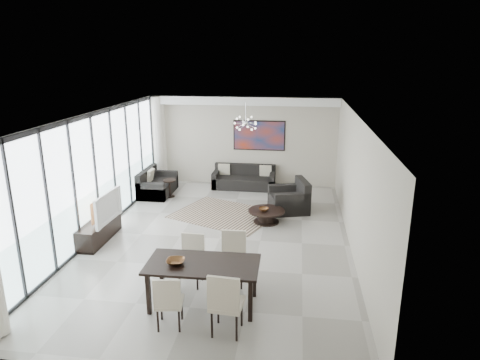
% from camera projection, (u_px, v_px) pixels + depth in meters
% --- Properties ---
extents(room_shell, '(6.00, 9.00, 2.90)m').
position_uv_depth(room_shell, '(239.00, 180.00, 9.59)').
color(room_shell, '#A8A39B').
rests_on(room_shell, ground).
extents(window_wall, '(0.37, 8.95, 2.90)m').
position_uv_depth(window_wall, '(99.00, 174.00, 10.02)').
color(window_wall, white).
rests_on(window_wall, floor).
extents(soffit, '(5.98, 0.40, 0.26)m').
position_uv_depth(soffit, '(243.00, 101.00, 13.37)').
color(soffit, white).
rests_on(soffit, room_shell).
extents(painting, '(1.68, 0.04, 0.98)m').
position_uv_depth(painting, '(259.00, 136.00, 13.78)').
color(painting, '#A42F16').
rests_on(painting, room_shell).
extents(chandelier, '(0.66, 0.66, 0.71)m').
position_uv_depth(chandelier, '(246.00, 123.00, 11.74)').
color(chandelier, silver).
rests_on(chandelier, room_shell).
extents(rug, '(3.10, 2.78, 0.01)m').
position_uv_depth(rug, '(225.00, 214.00, 11.57)').
color(rug, black).
rests_on(rug, floor).
extents(coffee_table, '(0.94, 0.94, 0.33)m').
position_uv_depth(coffee_table, '(266.00, 215.00, 11.01)').
color(coffee_table, black).
rests_on(coffee_table, floor).
extents(bowl_coffee, '(0.27, 0.27, 0.08)m').
position_uv_depth(bowl_coffee, '(264.00, 209.00, 10.89)').
color(bowl_coffee, brown).
rests_on(bowl_coffee, coffee_table).
extents(sofa_main, '(1.99, 0.82, 0.72)m').
position_uv_depth(sofa_main, '(244.00, 180.00, 13.85)').
color(sofa_main, black).
rests_on(sofa_main, floor).
extents(loveseat, '(0.87, 1.54, 0.77)m').
position_uv_depth(loveseat, '(156.00, 186.00, 13.22)').
color(loveseat, black).
rests_on(loveseat, floor).
extents(armchair, '(1.21, 1.25, 0.87)m').
position_uv_depth(armchair, '(290.00, 200.00, 11.80)').
color(armchair, black).
rests_on(armchair, floor).
extents(side_table, '(0.39, 0.39, 0.53)m').
position_uv_depth(side_table, '(170.00, 186.00, 12.91)').
color(side_table, black).
rests_on(side_table, floor).
extents(tv_console, '(0.43, 1.54, 0.48)m').
position_uv_depth(tv_console, '(99.00, 231.00, 9.92)').
color(tv_console, black).
rests_on(tv_console, floor).
extents(television, '(0.21, 1.20, 0.69)m').
position_uv_depth(television, '(103.00, 207.00, 9.74)').
color(television, gray).
rests_on(television, tv_console).
extents(dining_table, '(1.92, 0.98, 0.79)m').
position_uv_depth(dining_table, '(203.00, 268.00, 7.22)').
color(dining_table, black).
rests_on(dining_table, floor).
extents(dining_chair_sw, '(0.48, 0.48, 0.92)m').
position_uv_depth(dining_chair_sw, '(168.00, 300.00, 6.62)').
color(dining_chair_sw, beige).
rests_on(dining_chair_sw, floor).
extents(dining_chair_se, '(0.52, 0.52, 1.07)m').
position_uv_depth(dining_chair_se, '(225.00, 301.00, 6.43)').
color(dining_chair_se, beige).
rests_on(dining_chair_se, floor).
extents(dining_chair_nw, '(0.46, 0.46, 0.95)m').
position_uv_depth(dining_chair_nw, '(192.00, 256.00, 8.01)').
color(dining_chair_nw, beige).
rests_on(dining_chair_nw, floor).
extents(dining_chair_ne, '(0.48, 0.48, 1.00)m').
position_uv_depth(dining_chair_ne, '(233.00, 253.00, 8.03)').
color(dining_chair_ne, beige).
rests_on(dining_chair_ne, floor).
extents(bowl_dining, '(0.33, 0.33, 0.08)m').
position_uv_depth(bowl_dining, '(175.00, 262.00, 7.17)').
color(bowl_dining, brown).
rests_on(bowl_dining, dining_table).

